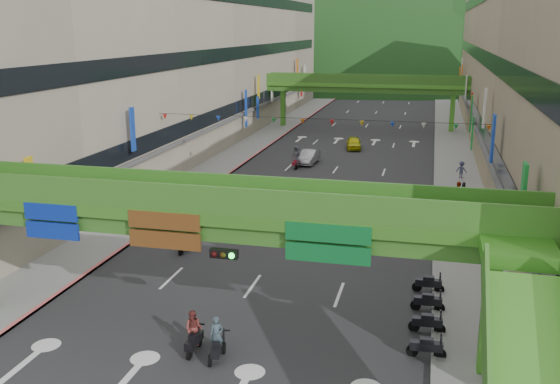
# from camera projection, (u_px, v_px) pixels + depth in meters

# --- Properties ---
(road_slab) EXTENTS (18.00, 140.00, 0.02)m
(road_slab) POSITION_uv_depth(u_px,v_px,m) (349.00, 150.00, 67.83)
(road_slab) COLOR #28282B
(road_slab) RESTS_ON ground
(sidewalk_left) EXTENTS (4.00, 140.00, 0.15)m
(sidewalk_left) POSITION_uv_depth(u_px,v_px,m) (252.00, 145.00, 70.32)
(sidewalk_left) COLOR gray
(sidewalk_left) RESTS_ON ground
(sidewalk_right) EXTENTS (4.00, 140.00, 0.15)m
(sidewalk_right) POSITION_uv_depth(u_px,v_px,m) (454.00, 154.00, 65.30)
(sidewalk_right) COLOR gray
(sidewalk_right) RESTS_ON ground
(curb_left) EXTENTS (0.20, 140.00, 0.18)m
(curb_left) POSITION_uv_depth(u_px,v_px,m) (269.00, 146.00, 69.89)
(curb_left) COLOR #CC5959
(curb_left) RESTS_ON ground
(curb_right) EXTENTS (0.20, 140.00, 0.18)m
(curb_right) POSITION_uv_depth(u_px,v_px,m) (435.00, 153.00, 65.73)
(curb_right) COLOR gray
(curb_right) RESTS_ON ground
(building_row_left) EXTENTS (12.80, 95.00, 19.00)m
(building_row_left) POSITION_uv_depth(u_px,v_px,m) (183.00, 60.00, 69.74)
(building_row_left) COLOR #9E937F
(building_row_left) RESTS_ON ground
(building_row_right) EXTENTS (12.80, 95.00, 19.00)m
(building_row_right) POSITION_uv_depth(u_px,v_px,m) (544.00, 64.00, 61.09)
(building_row_right) COLOR gray
(building_row_right) RESTS_ON ground
(overpass_near) EXTENTS (28.00, 12.27, 7.10)m
(overpass_near) POSITION_uv_depth(u_px,v_px,m) (227.00, 231.00, 24.37)
(overpass_near) COLOR #4C9E2D
(overpass_near) RESTS_ON ground
(overpass_far) EXTENTS (28.00, 2.20, 7.10)m
(overpass_far) POSITION_uv_depth(u_px,v_px,m) (366.00, 88.00, 80.54)
(overpass_far) COLOR #4C9E2D
(overpass_far) RESTS_ON ground
(hill_left) EXTENTS (168.00, 140.00, 112.00)m
(hill_left) POSITION_uv_depth(u_px,v_px,m) (348.00, 75.00, 174.60)
(hill_left) COLOR #1C4419
(hill_left) RESTS_ON ground
(hill_right) EXTENTS (208.00, 176.00, 128.00)m
(hill_right) POSITION_uv_depth(u_px,v_px,m) (491.00, 73.00, 184.26)
(hill_right) COLOR #1C4419
(hill_right) RESTS_ON ground
(bunting_string) EXTENTS (26.00, 0.36, 0.47)m
(bunting_string) POSITION_uv_depth(u_px,v_px,m) (317.00, 122.00, 47.52)
(bunting_string) COLOR black
(bunting_string) RESTS_ON ground
(scooter_rider_near) EXTENTS (0.69, 1.59, 1.86)m
(scooter_rider_near) POSITION_uv_depth(u_px,v_px,m) (217.00, 341.00, 24.81)
(scooter_rider_near) COLOR black
(scooter_rider_near) RESTS_ON ground
(scooter_rider_mid) EXTENTS (0.73, 1.60, 1.85)m
(scooter_rider_mid) POSITION_uv_depth(u_px,v_px,m) (194.00, 332.00, 25.32)
(scooter_rider_mid) COLOR black
(scooter_rider_mid) RESTS_ON ground
(scooter_rider_left) EXTENTS (1.07, 1.60, 2.17)m
(scooter_rider_left) POSITION_uv_depth(u_px,v_px,m) (184.00, 235.00, 36.73)
(scooter_rider_left) COLOR gray
(scooter_rider_left) RESTS_ON ground
(scooter_rider_far) EXTENTS (0.99, 1.59, 2.17)m
(scooter_rider_far) POSITION_uv_depth(u_px,v_px,m) (296.00, 157.00, 58.73)
(scooter_rider_far) COLOR maroon
(scooter_rider_far) RESTS_ON ground
(parked_scooter_row) EXTENTS (1.60, 7.15, 1.08)m
(parked_scooter_row) POSITION_uv_depth(u_px,v_px,m) (428.00, 311.00, 28.11)
(parked_scooter_row) COLOR black
(parked_scooter_row) RESTS_ON ground
(car_silver) EXTENTS (1.67, 4.13, 1.33)m
(car_silver) POSITION_uv_depth(u_px,v_px,m) (309.00, 157.00, 60.93)
(car_silver) COLOR #A5A4AD
(car_silver) RESTS_ON ground
(car_yellow) EXTENTS (2.12, 4.05, 1.32)m
(car_yellow) POSITION_uv_depth(u_px,v_px,m) (354.00, 143.00, 68.33)
(car_yellow) COLOR gold
(car_yellow) RESTS_ON ground
(pedestrian_red) EXTENTS (0.92, 0.78, 1.68)m
(pedestrian_red) POSITION_uv_depth(u_px,v_px,m) (459.00, 195.00, 46.51)
(pedestrian_red) COLOR #9A2406
(pedestrian_red) RESTS_ON ground
(pedestrian_dark) EXTENTS (1.07, 0.49, 1.79)m
(pedestrian_dark) POSITION_uv_depth(u_px,v_px,m) (463.00, 196.00, 46.00)
(pedestrian_dark) COLOR black
(pedestrian_dark) RESTS_ON ground
(pedestrian_blue) EXTENTS (0.81, 0.65, 1.49)m
(pedestrian_blue) POSITION_uv_depth(u_px,v_px,m) (461.00, 171.00, 54.49)
(pedestrian_blue) COLOR #343654
(pedestrian_blue) RESTS_ON ground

